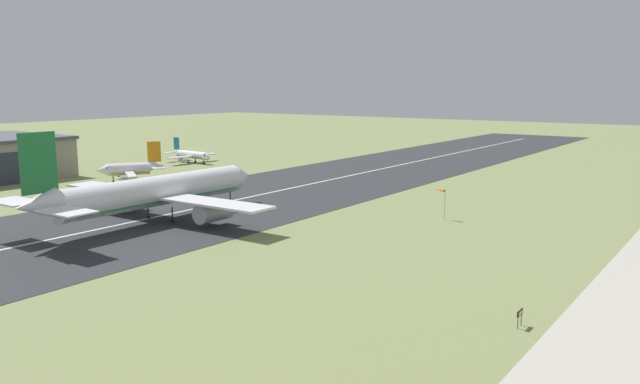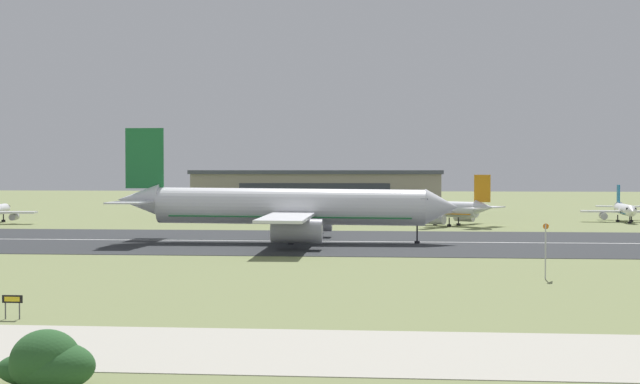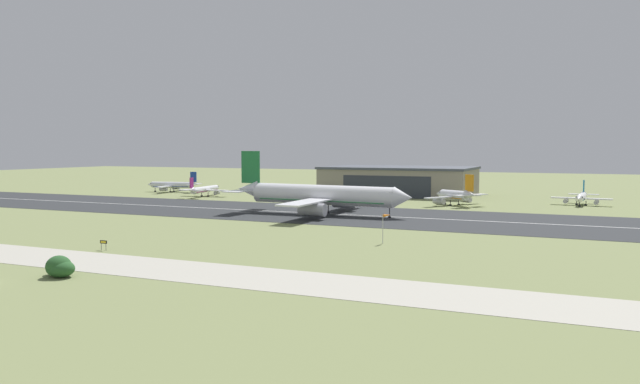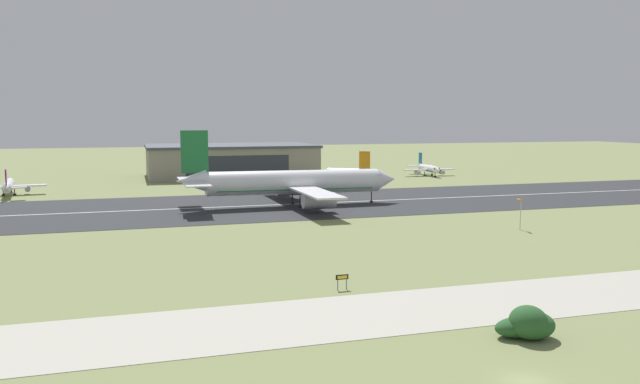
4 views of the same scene
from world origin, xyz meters
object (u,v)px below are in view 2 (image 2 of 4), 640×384
object	(u,v)px
airplane_landing	(288,208)
windsock_pole	(547,228)
airplane_parked_centre	(454,210)
runway_sign	(12,301)
shrub_clump	(47,365)
airplane_parked_west	(625,210)

from	to	relation	value
airplane_landing	windsock_pole	distance (m)	53.08
airplane_parked_centre	runway_sign	bearing A→B (deg)	-109.37
windsock_pole	shrub_clump	bearing A→B (deg)	-123.67
airplane_landing	airplane_parked_west	distance (m)	90.68
airplane_parked_west	airplane_parked_centre	bearing A→B (deg)	-155.07
airplane_parked_centre	airplane_landing	bearing A→B (deg)	-122.71
airplane_landing	shrub_clump	bearing A→B (deg)	-90.73
airplane_parked_west	runway_sign	world-z (taller)	airplane_parked_west
airplane_parked_centre	runway_sign	xyz separation A→B (m)	(-40.75, -115.88, -1.86)
shrub_clump	windsock_pole	bearing A→B (deg)	56.33
windsock_pole	runway_sign	world-z (taller)	windsock_pole
airplane_parked_west	windsock_pole	bearing A→B (deg)	-107.97
airplane_landing	shrub_clump	size ratio (longest dim) A/B	9.57
airplane_landing	runway_sign	size ratio (longest dim) A/B	28.82
windsock_pole	airplane_parked_west	bearing A→B (deg)	72.03
airplane_parked_west	airplane_parked_centre	xyz separation A→B (m)	(-37.96, -17.65, 0.65)
airplane_parked_centre	windsock_pole	world-z (taller)	airplane_parked_centre
airplane_landing	windsock_pole	size ratio (longest dim) A/B	9.15
airplane_parked_centre	windsock_pole	xyz separation A→B (m)	(4.36, -85.94, 1.99)
airplane_landing	airplane_parked_centre	xyz separation A→B (m)	(28.34, 44.13, -2.25)
airplane_parked_west	shrub_clump	xyz separation A→B (m)	(-67.49, -154.46, -1.27)
airplane_parked_centre	runway_sign	distance (m)	122.85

